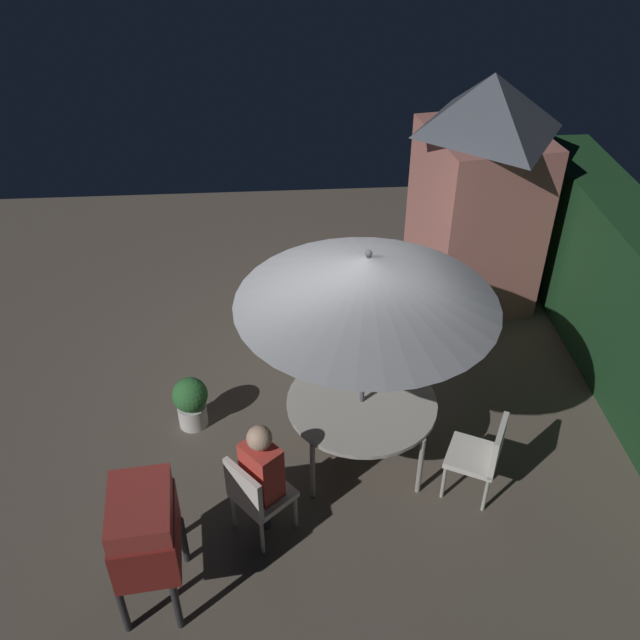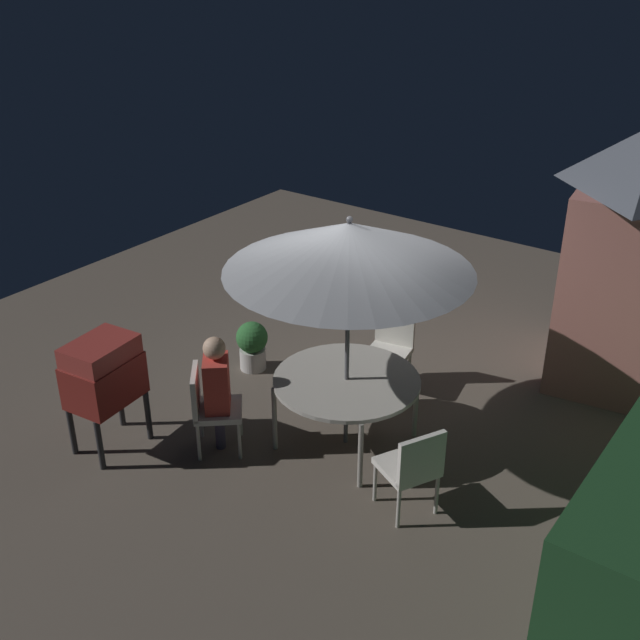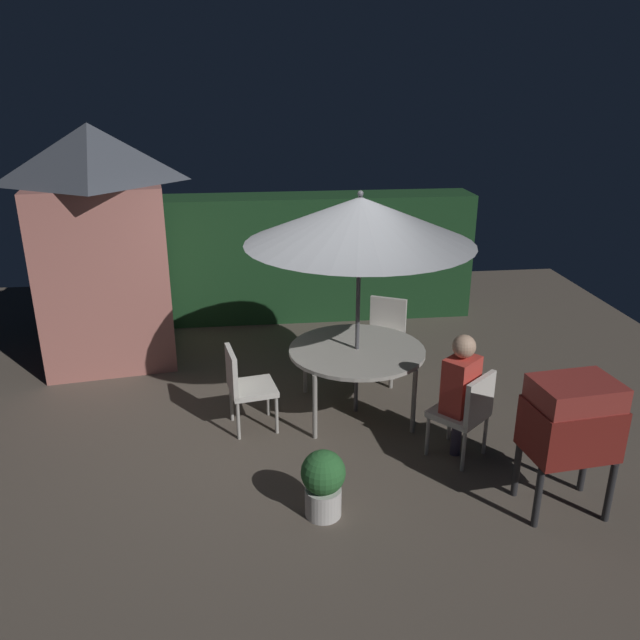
# 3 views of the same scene
# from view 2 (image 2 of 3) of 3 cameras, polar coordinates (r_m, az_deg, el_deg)

# --- Properties ---
(ground_plane) EXTENTS (11.00, 11.00, 0.00)m
(ground_plane) POSITION_cam_2_polar(r_m,az_deg,el_deg) (8.78, 2.74, -5.62)
(ground_plane) COLOR brown
(garden_shed) EXTENTS (1.82, 1.61, 2.98)m
(garden_shed) POSITION_cam_2_polar(r_m,az_deg,el_deg) (9.13, 22.14, 4.35)
(garden_shed) COLOR #B26B60
(garden_shed) RESTS_ON ground
(patio_table) EXTENTS (1.46, 1.46, 0.75)m
(patio_table) POSITION_cam_2_polar(r_m,az_deg,el_deg) (7.68, 1.96, -4.65)
(patio_table) COLOR #B2ADA3
(patio_table) RESTS_ON ground
(patio_umbrella) EXTENTS (2.33, 2.33, 2.43)m
(patio_umbrella) POSITION_cam_2_polar(r_m,az_deg,el_deg) (7.03, 2.15, 5.35)
(patio_umbrella) COLOR #4C4C51
(patio_umbrella) RESTS_ON ground
(bbq_grill) EXTENTS (0.75, 0.57, 1.20)m
(bbq_grill) POSITION_cam_2_polar(r_m,az_deg,el_deg) (7.83, -15.63, -3.83)
(bbq_grill) COLOR maroon
(bbq_grill) RESTS_ON ground
(chair_near_shed) EXTENTS (0.65, 0.65, 0.90)m
(chair_near_shed) POSITION_cam_2_polar(r_m,az_deg,el_deg) (7.76, -8.13, -6.14)
(chair_near_shed) COLOR silver
(chair_near_shed) RESTS_ON ground
(chair_far_side) EXTENTS (0.62, 0.62, 0.90)m
(chair_far_side) POSITION_cam_2_polar(r_m,az_deg,el_deg) (6.94, 6.82, -10.58)
(chair_far_side) COLOR silver
(chair_far_side) RESTS_ON ground
(chair_toward_hedge) EXTENTS (0.54, 0.54, 0.90)m
(chair_toward_hedge) POSITION_cam_2_polar(r_m,az_deg,el_deg) (8.76, 5.20, -1.84)
(chair_toward_hedge) COLOR silver
(chair_toward_hedge) RESTS_ON ground
(potted_plant_by_shed) EXTENTS (0.38, 0.38, 0.60)m
(potted_plant_by_shed) POSITION_cam_2_polar(r_m,az_deg,el_deg) (9.19, -5.00, -1.77)
(potted_plant_by_shed) COLOR silver
(potted_plant_by_shed) RESTS_ON ground
(person_in_red) EXTENTS (0.41, 0.40, 1.26)m
(person_in_red) POSITION_cam_2_polar(r_m,az_deg,el_deg) (7.62, -7.61, -4.47)
(person_in_red) COLOR #CC3D33
(person_in_red) RESTS_ON ground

